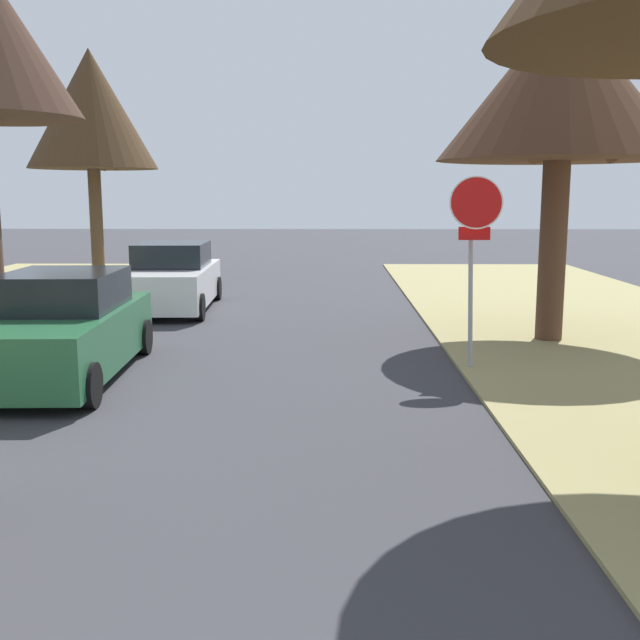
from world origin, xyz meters
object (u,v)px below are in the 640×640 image
object	(u,v)px
parked_sedan_green	(61,330)
street_tree_right_mid_b	(561,84)
parked_sedan_white	(172,279)
street_tree_left_far	(91,110)
stop_sign_far	(475,230)

from	to	relation	value
parked_sedan_green	street_tree_right_mid_b	bearing A→B (deg)	19.51
street_tree_right_mid_b	parked_sedan_white	world-z (taller)	street_tree_right_mid_b
street_tree_left_far	parked_sedan_white	bearing A→B (deg)	-59.69
parked_sedan_green	stop_sign_far	bearing A→B (deg)	5.19
parked_sedan_green	parked_sedan_white	xyz separation A→B (m)	(0.24, 6.72, 0.00)
street_tree_left_far	street_tree_right_mid_b	bearing A→B (deg)	-41.48
street_tree_left_far	stop_sign_far	bearing A→B (deg)	-52.27
stop_sign_far	street_tree_left_far	size ratio (longest dim) A/B	0.41
street_tree_right_mid_b	parked_sedan_green	distance (m)	9.43
street_tree_left_far	parked_sedan_white	world-z (taller)	street_tree_left_far
stop_sign_far	parked_sedan_green	bearing A→B (deg)	-174.81
parked_sedan_white	stop_sign_far	bearing A→B (deg)	-45.87
stop_sign_far	parked_sedan_green	size ratio (longest dim) A/B	0.66
street_tree_left_far	parked_sedan_green	size ratio (longest dim) A/B	1.59
parked_sedan_white	street_tree_left_far	bearing A→B (deg)	120.31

